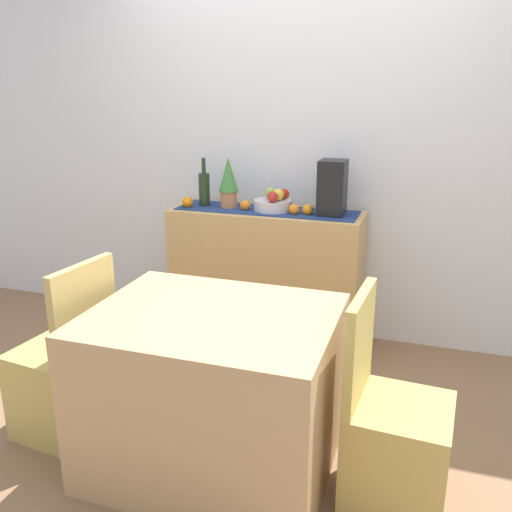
{
  "coord_description": "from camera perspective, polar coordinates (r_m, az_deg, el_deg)",
  "views": [
    {
      "loc": [
        0.82,
        -2.37,
        1.66
      ],
      "look_at": [
        -0.08,
        0.38,
        0.76
      ],
      "focal_mm": 38.57,
      "sensor_mm": 36.0,
      "label": 1
    }
  ],
  "objects": [
    {
      "name": "room_wall_rear",
      "position": [
        3.65,
        5.15,
        12.34
      ],
      "size": [
        6.4,
        0.06,
        2.7
      ],
      "primitive_type": "cube",
      "color": "silver",
      "rests_on": "ground"
    },
    {
      "name": "apple_front",
      "position": [
        3.42,
        1.72,
        6.17
      ],
      "size": [
        0.07,
        0.07,
        0.07
      ],
      "primitive_type": "sphere",
      "color": "red",
      "rests_on": "fruit_bowl"
    },
    {
      "name": "orange_loose_end",
      "position": [
        3.41,
        3.96,
        4.84
      ],
      "size": [
        0.07,
        0.07,
        0.07
      ],
      "primitive_type": "sphere",
      "color": "orange",
      "rests_on": "sideboard_console"
    },
    {
      "name": "orange_loose_mid",
      "position": [
        3.52,
        -1.13,
        5.26
      ],
      "size": [
        0.07,
        0.07,
        0.07
      ],
      "primitive_type": "sphere",
      "color": "orange",
      "rests_on": "sideboard_console"
    },
    {
      "name": "potted_plant",
      "position": [
        3.57,
        -2.87,
        7.74
      ],
      "size": [
        0.13,
        0.13,
        0.33
      ],
      "color": "#B47349",
      "rests_on": "sideboard_console"
    },
    {
      "name": "wine_bottle",
      "position": [
        3.64,
        -5.39,
        6.98
      ],
      "size": [
        0.07,
        0.07,
        0.32
      ],
      "color": "#21311D",
      "rests_on": "sideboard_console"
    },
    {
      "name": "chair_by_corner",
      "position": [
        2.43,
        14.07,
        -18.44
      ],
      "size": [
        0.43,
        0.43,
        0.9
      ],
      "color": "tan",
      "rests_on": "ground"
    },
    {
      "name": "apple_upper",
      "position": [
        3.47,
        2.32,
        6.37
      ],
      "size": [
        0.07,
        0.07,
        0.07
      ],
      "primitive_type": "sphere",
      "color": "gold",
      "rests_on": "fruit_bowl"
    },
    {
      "name": "fruit_bowl",
      "position": [
        3.5,
        1.75,
        5.3
      ],
      "size": [
        0.24,
        0.24,
        0.07
      ],
      "primitive_type": "cylinder",
      "color": "silver",
      "rests_on": "table_runner"
    },
    {
      "name": "orange_loose_near_bowl",
      "position": [
        3.63,
        -7.13,
        5.55
      ],
      "size": [
        0.07,
        0.07,
        0.07
      ],
      "primitive_type": "sphere",
      "color": "orange",
      "rests_on": "sideboard_console"
    },
    {
      "name": "dining_table",
      "position": [
        2.51,
        -4.39,
        -13.72
      ],
      "size": [
        1.04,
        0.82,
        0.74
      ],
      "primitive_type": "cube",
      "color": "tan",
      "rests_on": "ground"
    },
    {
      "name": "chair_near_window",
      "position": [
        2.92,
        -19.1,
        -12.32
      ],
      "size": [
        0.44,
        0.44,
        0.9
      ],
      "color": "tan",
      "rests_on": "ground"
    },
    {
      "name": "apple_center",
      "position": [
        3.52,
        1.52,
        6.53
      ],
      "size": [
        0.07,
        0.07,
        0.07
      ],
      "primitive_type": "sphere",
      "color": "#8DA344",
      "rests_on": "fruit_bowl"
    },
    {
      "name": "table_runner",
      "position": [
        3.52,
        1.12,
        4.77
      ],
      "size": [
        1.16,
        0.32,
        0.01
      ],
      "primitive_type": "cube",
      "color": "navy",
      "rests_on": "sideboard_console"
    },
    {
      "name": "apple_right",
      "position": [
        3.53,
        2.94,
        6.46
      ],
      "size": [
        0.06,
        0.06,
        0.06
      ],
      "primitive_type": "sphere",
      "color": "red",
      "rests_on": "fruit_bowl"
    },
    {
      "name": "coffee_maker",
      "position": [
        3.39,
        7.92,
        7.0
      ],
      "size": [
        0.16,
        0.18,
        0.34
      ],
      "primitive_type": "cube",
      "color": "black",
      "rests_on": "sideboard_console"
    },
    {
      "name": "sideboard_console",
      "position": [
        3.64,
        1.08,
        -2.16
      ],
      "size": [
        1.24,
        0.42,
        0.9
      ],
      "primitive_type": "cube",
      "color": "tan",
      "rests_on": "ground"
    },
    {
      "name": "ground_plane",
      "position": [
        3.01,
        -0.92,
        -16.42
      ],
      "size": [
        6.4,
        6.4,
        0.02
      ],
      "primitive_type": "cube",
      "color": "#866246",
      "rests_on": "ground"
    },
    {
      "name": "orange_loose_far",
      "position": [
        3.4,
        5.39,
        4.79
      ],
      "size": [
        0.07,
        0.07,
        0.07
      ],
      "primitive_type": "sphere",
      "color": "orange",
      "rests_on": "sideboard_console"
    }
  ]
}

